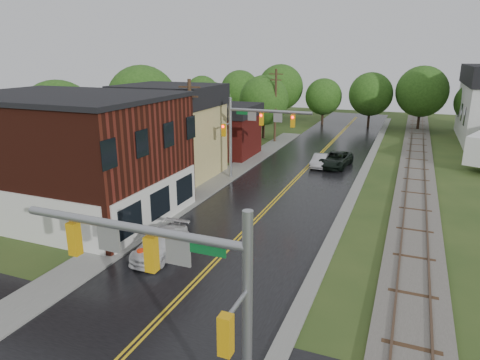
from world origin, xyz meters
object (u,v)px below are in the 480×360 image
Objects in this scene: construction_barrel at (142,258)px; brick_building at (70,155)px; tree_left_e at (265,102)px; utility_pole_c at (275,105)px; suv_dark at (336,160)px; tree_left_b at (143,103)px; traffic_signal_far at (253,125)px; tree_left_a at (60,121)px; utility_pole_b at (191,135)px; traffic_signal_near at (176,276)px; sedan_silver at (320,161)px; tree_left_c at (210,107)px; pickup_white at (161,244)px.

brick_building is at bearing 151.01° from construction_barrel.
brick_building is 1.75× the size of tree_left_e.
utility_pole_c reaches higher than brick_building.
tree_left_e is 1.54× the size of suv_dark.
tree_left_b is 1.83× the size of suv_dark.
tree_left_e is at bearing 57.26° from tree_left_b.
traffic_signal_far is 17.16m from tree_left_a.
brick_building is 9.03m from utility_pole_b.
tree_left_b reaches higher than tree_left_e.
brick_building is 24.84m from suv_dark.
construction_barrel is at bearing -28.99° from brick_building.
traffic_signal_near and traffic_signal_far have the same top height.
traffic_signal_far is at bearing 105.52° from traffic_signal_near.
suv_dark is at bearing 51.49° from traffic_signal_far.
traffic_signal_near reaches higher than construction_barrel.
utility_pole_c is at bearing 78.91° from brick_building.
construction_barrel is (-4.55, -23.91, -0.19)m from sedan_silver.
utility_pole_b reaches higher than tree_left_c.
brick_building is 16.22× the size of construction_barrel.
traffic_signal_far is (-6.94, 25.00, 0.01)m from traffic_signal_near.
utility_pole_b reaches higher than traffic_signal_near.
utility_pole_b reaches higher than brick_building.
traffic_signal_far is at bearing -74.11° from tree_left_e.
utility_pole_c is at bearing 140.98° from suv_dark.
tree_left_c is at bearing 93.14° from brick_building.
utility_pole_c is at bearing 92.57° from pickup_white.
tree_left_c is at bearing -129.81° from tree_left_e.
utility_pole_c is 2.36× the size of sedan_silver.
tree_left_a is 2.27× the size of sedan_silver.
construction_barrel is (-6.93, 8.00, -4.53)m from traffic_signal_near.
tree_left_c reaches higher than suv_dark.
traffic_signal_near is 1.00× the size of traffic_signal_far.
utility_pole_b reaches higher than tree_left_e.
utility_pole_c reaches higher than pickup_white.
tree_left_a is at bearing 139.53° from traffic_signal_near.
construction_barrel is at bearing -56.69° from tree_left_b.
tree_left_e is (11.00, 24.00, -0.30)m from tree_left_a.
utility_pole_c is 25.67m from tree_left_a.
tree_left_a is at bearing -144.05° from suv_dark.
tree_left_a is at bearing -162.70° from traffic_signal_far.
brick_building is at bearing -121.02° from suv_dark.
construction_barrel is at bearing -35.98° from tree_left_a.
construction_barrel is (3.34, -12.00, -4.28)m from utility_pole_b.
construction_barrel is (10.39, -29.90, -4.07)m from tree_left_c.
utility_pole_c is at bearing 59.45° from tree_left_a.
utility_pole_c is at bearing 90.00° from utility_pole_b.
tree_left_b reaches higher than brick_building.
brick_building is 10.14m from tree_left_a.
traffic_signal_near is 36.73m from tree_left_b.
pickup_white is (0.27, -15.56, -4.31)m from traffic_signal_far.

